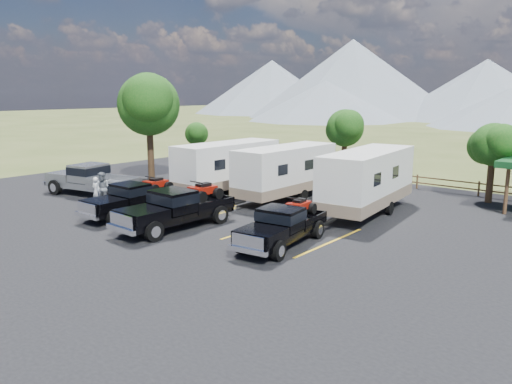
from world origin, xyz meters
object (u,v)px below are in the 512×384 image
Objects in this scene: trailer_right at (367,181)px; trailer_left at (227,167)px; rig_center at (177,207)px; pickup_silver at (91,179)px; trailer_center at (286,172)px; tree_big_nw at (149,105)px; person_b at (103,189)px; rig_left at (134,198)px; person_a at (96,191)px; rig_right at (283,225)px.

trailer_left is at bearing 179.25° from trailer_right.
pickup_silver is at bearing 172.29° from rig_center.
trailer_right reaches higher than trailer_left.
trailer_center is at bearing 91.16° from rig_center.
person_b is at bearing -57.57° from tree_big_nw.
rig_center is 8.61m from trailer_left.
trailer_right is (9.32, 8.31, 0.85)m from rig_left.
pickup_silver is at bearing -145.43° from trailer_center.
trailer_center is at bearing -144.54° from person_a.
rig_right is at bearing -21.07° from tree_big_nw.
tree_big_nw is at bearing 151.15° from rig_right.
rig_center is 1.10× the size of rig_right.
trailer_center reaches higher than rig_left.
tree_big_nw is at bearing 176.88° from trailer_right.
tree_big_nw is 0.83× the size of trailer_left.
rig_center reaches higher than person_a.
tree_big_nw is at bearing -72.42° from person_a.
trailer_left is (-0.14, 7.43, 0.79)m from rig_left.
trailer_right is (0.04, 7.50, 0.88)m from rig_right.
tree_big_nw is 14.62m from rig_center.
person_b is at bearing 174.40° from rig_right.
rig_left is at bearing 66.49° from pickup_silver.
trailer_center reaches higher than rig_right.
rig_center reaches higher than rig_right.
tree_big_nw is at bearing 90.74° from person_b.
person_b is at bearing -113.52° from trailer_left.
tree_big_nw is 1.13× the size of pickup_silver.
person_b is at bearing 177.18° from rig_center.
trailer_right is (17.19, 0.89, -3.78)m from tree_big_nw.
rig_left is 0.63× the size of trailer_center.
rig_center is at bearing -36.30° from person_b.
person_b is (-12.65, -0.48, 0.07)m from rig_right.
trailer_right is 1.42× the size of pickup_silver.
rig_left is at bearing -37.28° from person_b.
person_b is (4.50, -7.09, -4.59)m from tree_big_nw.
rig_right is 12.66m from person_b.
rig_right is (9.27, 0.81, -0.03)m from rig_left.
person_b is (3.01, -1.12, -0.07)m from pickup_silver.
tree_big_nw is 18.96m from rig_right.
person_b is at bearing 172.65° from rig_left.
tree_big_nw is at bearing -178.97° from trailer_left.
trailer_center reaches higher than rig_center.
tree_big_nw reaches higher than person_b.
tree_big_nw is 4.06× the size of person_b.
rig_center is at bearing -129.30° from trailer_right.
rig_left reaches higher than rig_right.
rig_center is (11.59, -7.66, -4.54)m from tree_big_nw.
trailer_center is (11.69, 0.96, -3.86)m from tree_big_nw.
trailer_center reaches higher than person_a.
trailer_right is at bearing 102.89° from pickup_silver.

